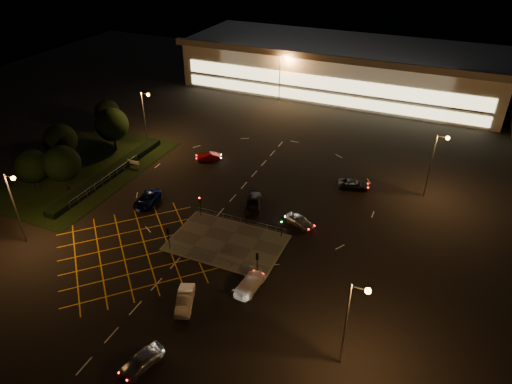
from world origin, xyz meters
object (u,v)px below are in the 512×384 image
at_px(signal_ne, 282,222).
at_px(car_right_silver, 300,221).
at_px(car_east_grey, 354,184).
at_px(signal_sw, 168,234).
at_px(signal_se, 257,260).
at_px(car_near_silver, 141,361).
at_px(car_approach_white, 250,283).
at_px(car_circ_red, 209,157).
at_px(car_far_dkgrey, 253,203).
at_px(car_left_blue, 147,199).
at_px(car_queue_white, 185,300).
at_px(signal_nw, 200,202).

distance_m(signal_ne, car_right_silver, 4.07).
bearing_deg(car_east_grey, signal_sw, 131.12).
distance_m(signal_se, car_near_silver, 16.66).
bearing_deg(signal_ne, car_approach_white, -89.45).
bearing_deg(car_circ_red, signal_se, 11.19).
height_order(signal_sw, car_approach_white, signal_sw).
bearing_deg(car_far_dkgrey, car_left_blue, -177.60).
bearing_deg(car_right_silver, signal_ne, -178.29).
bearing_deg(car_circ_red, car_queue_white, -3.99).
distance_m(car_queue_white, car_approach_white, 7.45).
height_order(car_left_blue, car_east_grey, car_left_blue).
bearing_deg(car_near_silver, car_approach_white, 85.09).
height_order(signal_sw, car_right_silver, signal_sw).
xyz_separation_m(car_queue_white, car_far_dkgrey, (-0.89, 20.37, -0.00)).
bearing_deg(signal_se, signal_ne, -90.00).
height_order(signal_sw, car_queue_white, signal_sw).
bearing_deg(signal_sw, car_right_silver, -139.27).
bearing_deg(car_queue_white, car_far_dkgrey, 70.01).
height_order(car_left_blue, car_approach_white, car_left_blue).
height_order(signal_se, car_east_grey, signal_se).
xyz_separation_m(signal_se, car_far_dkgrey, (-6.16, 12.89, -1.60)).
distance_m(car_left_blue, car_far_dkgrey, 15.52).
distance_m(car_circ_red, car_east_grey, 24.89).
height_order(signal_nw, car_circ_red, signal_nw).
bearing_deg(car_east_grey, car_left_blue, 109.22).
bearing_deg(signal_se, car_approach_white, 92.45).
height_order(signal_nw, car_east_grey, signal_nw).
height_order(car_left_blue, car_far_dkgrey, car_far_dkgrey).
bearing_deg(car_circ_red, car_east_grey, 63.60).
distance_m(signal_sw, car_approach_white, 12.43).
distance_m(signal_sw, car_queue_white, 10.18).
bearing_deg(car_right_silver, signal_nw, 127.09).
relative_size(signal_sw, car_far_dkgrey, 0.60).
bearing_deg(signal_nw, car_east_grey, 41.90).
height_order(car_far_dkgrey, car_east_grey, car_far_dkgrey).
height_order(car_queue_white, car_east_grey, car_queue_white).
distance_m(car_left_blue, car_approach_white, 23.16).
bearing_deg(signal_sw, signal_ne, -146.35).
xyz_separation_m(signal_sw, signal_ne, (12.00, 7.99, 0.00)).
height_order(car_east_grey, car_approach_white, car_approach_white).
xyz_separation_m(car_left_blue, car_circ_red, (1.75, 15.54, -0.09)).
xyz_separation_m(signal_nw, car_near_silver, (7.05, -23.81, -1.59)).
bearing_deg(car_east_grey, car_queue_white, 148.31).
bearing_deg(car_near_silver, car_far_dkgrey, 107.98).
height_order(signal_se, car_right_silver, signal_se).
distance_m(signal_se, signal_ne, 7.99).
bearing_deg(car_east_grey, car_near_silver, 152.60).
height_order(signal_se, car_left_blue, signal_se).
bearing_deg(signal_ne, car_east_grey, 69.96).
relative_size(car_far_dkgrey, car_east_grey, 1.10).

